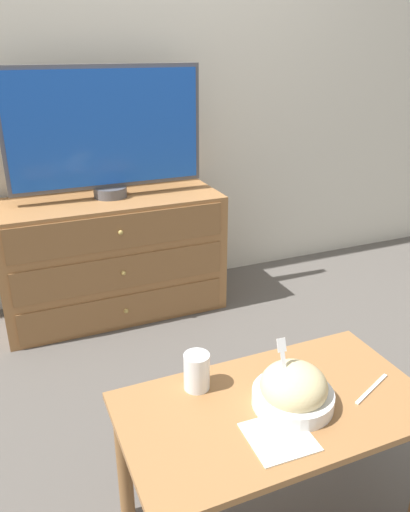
# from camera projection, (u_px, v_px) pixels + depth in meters

# --- Properties ---
(ground_plane) EXTENTS (12.00, 12.00, 0.00)m
(ground_plane) POSITION_uv_depth(u_px,v_px,m) (129.00, 287.00, 3.03)
(ground_plane) COLOR #56514C
(wall_back) EXTENTS (12.00, 0.05, 2.60)m
(wall_back) POSITION_uv_depth(u_px,v_px,m) (112.00, 56.00, 2.54)
(wall_back) COLOR silver
(wall_back) RESTS_ON ground_plane
(dresser) EXTENTS (1.14, 0.46, 0.64)m
(dresser) POSITION_uv_depth(u_px,v_px,m) (113.00, 257.00, 2.64)
(dresser) COLOR #9E6B3D
(dresser) RESTS_ON ground_plane
(tv) EXTENTS (0.97, 0.17, 0.63)m
(tv) POSITION_uv_depth(u_px,v_px,m) (106.00, 131.00, 2.42)
(tv) COLOR #515156
(tv) RESTS_ON dresser
(coffee_table) EXTENTS (0.84, 0.46, 0.46)m
(coffee_table) POSITION_uv_depth(u_px,v_px,m) (274.00, 428.00, 1.38)
(coffee_table) COLOR #9E6B3D
(coffee_table) RESTS_ON ground_plane
(takeout_bowl) EXTENTS (0.22, 0.22, 0.19)m
(takeout_bowl) POSITION_uv_depth(u_px,v_px,m) (293.00, 390.00, 1.33)
(takeout_bowl) COLOR silver
(takeout_bowl) RESTS_ON coffee_table
(drink_cup) EXTENTS (0.07, 0.07, 0.11)m
(drink_cup) POSITION_uv_depth(u_px,v_px,m) (197.00, 373.00, 1.39)
(drink_cup) COLOR beige
(drink_cup) RESTS_ON coffee_table
(napkin) EXTENTS (0.16, 0.16, 0.00)m
(napkin) POSITION_uv_depth(u_px,v_px,m) (279.00, 437.00, 1.23)
(napkin) COLOR silver
(napkin) RESTS_ON coffee_table
(knife) EXTENTS (0.16, 0.08, 0.01)m
(knife) POSITION_uv_depth(u_px,v_px,m) (372.00, 389.00, 1.40)
(knife) COLOR white
(knife) RESTS_ON coffee_table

